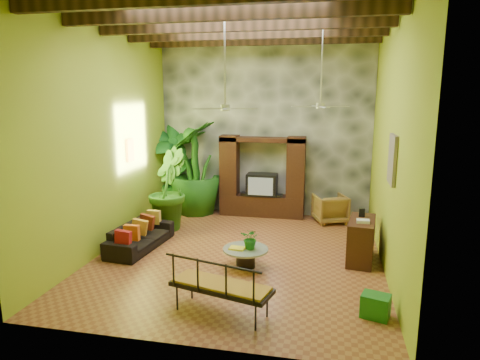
% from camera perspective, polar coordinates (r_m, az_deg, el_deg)
% --- Properties ---
extents(ground, '(7.00, 7.00, 0.00)m').
position_cam_1_polar(ground, '(9.50, -0.09, -9.95)').
color(ground, brown).
rests_on(ground, ground).
extents(ceiling, '(6.00, 7.00, 0.02)m').
position_cam_1_polar(ceiling, '(8.97, -0.10, 21.29)').
color(ceiling, silver).
rests_on(ceiling, back_wall).
extents(back_wall, '(6.00, 0.02, 5.00)m').
position_cam_1_polar(back_wall, '(12.32, 3.30, 6.97)').
color(back_wall, '#A2B629').
rests_on(back_wall, ground).
extents(left_wall, '(0.02, 7.00, 5.00)m').
position_cam_1_polar(left_wall, '(9.95, -17.32, 5.37)').
color(left_wall, '#A2B629').
rests_on(left_wall, ground).
extents(right_wall, '(0.02, 7.00, 5.00)m').
position_cam_1_polar(right_wall, '(8.78, 19.49, 4.46)').
color(right_wall, '#A2B629').
rests_on(right_wall, ground).
extents(stone_accent_wall, '(5.98, 0.10, 4.98)m').
position_cam_1_polar(stone_accent_wall, '(12.27, 3.25, 6.95)').
color(stone_accent_wall, '#3D4146').
rests_on(stone_accent_wall, ground).
extents(ceiling_beams, '(5.95, 5.36, 0.22)m').
position_cam_1_polar(ceiling_beams, '(8.93, -0.10, 19.90)').
color(ceiling_beams, '#372111').
rests_on(ceiling_beams, ceiling).
extents(entertainment_center, '(2.40, 0.55, 2.30)m').
position_cam_1_polar(entertainment_center, '(12.19, 2.96, -0.37)').
color(entertainment_center, black).
rests_on(entertainment_center, ground).
extents(ceiling_fan_front, '(1.28, 1.28, 1.86)m').
position_cam_1_polar(ceiling_fan_front, '(8.49, -2.01, 11.00)').
color(ceiling_fan_front, '#AAAAAF').
rests_on(ceiling_fan_front, ceiling).
extents(ceiling_fan_back, '(1.28, 1.28, 1.86)m').
position_cam_1_polar(ceiling_fan_back, '(9.85, 10.71, 10.89)').
color(ceiling_fan_back, '#AAAAAF').
rests_on(ceiling_fan_back, ceiling).
extents(wall_art_mask, '(0.06, 0.32, 0.55)m').
position_cam_1_polar(wall_art_mask, '(10.86, -14.47, 3.88)').
color(wall_art_mask, yellow).
rests_on(wall_art_mask, left_wall).
extents(wall_art_painting, '(0.06, 0.70, 0.90)m').
position_cam_1_polar(wall_art_painting, '(8.21, 19.65, 2.59)').
color(wall_art_painting, '#295F99').
rests_on(wall_art_painting, right_wall).
extents(sofa, '(0.95, 2.01, 0.57)m').
position_cam_1_polar(sofa, '(10.07, -13.17, -7.29)').
color(sofa, black).
rests_on(sofa, ground).
extents(wicker_armchair, '(1.06, 1.07, 0.76)m').
position_cam_1_polar(wicker_armchair, '(11.95, 11.92, -3.73)').
color(wicker_armchair, brown).
rests_on(wicker_armchair, ground).
extents(tall_plant_a, '(1.67, 1.41, 2.69)m').
position_cam_1_polar(tall_plant_a, '(12.80, -8.82, 1.81)').
color(tall_plant_a, '#17591D').
rests_on(tall_plant_a, ground).
extents(tall_plant_b, '(1.28, 1.41, 2.10)m').
position_cam_1_polar(tall_plant_b, '(11.17, -9.73, -1.18)').
color(tall_plant_b, '#296219').
rests_on(tall_plant_b, ground).
extents(tall_plant_c, '(1.58, 1.58, 2.71)m').
position_cam_1_polar(tall_plant_c, '(12.47, -5.97, 1.66)').
color(tall_plant_c, '#1E5917').
rests_on(tall_plant_c, ground).
extents(coffee_table, '(0.92, 0.92, 0.40)m').
position_cam_1_polar(coffee_table, '(8.80, 0.75, -9.97)').
color(coffee_table, black).
rests_on(coffee_table, ground).
extents(centerpiece_plant, '(0.46, 0.43, 0.43)m').
position_cam_1_polar(centerpiece_plant, '(8.65, 1.47, -7.80)').
color(centerpiece_plant, '#1B681C').
rests_on(centerpiece_plant, coffee_table).
extents(yellow_tray, '(0.32, 0.25, 0.03)m').
position_cam_1_polar(yellow_tray, '(8.70, -0.39, -9.09)').
color(yellow_tray, yellow).
rests_on(yellow_tray, coffee_table).
extents(iron_bench, '(1.74, 1.00, 0.57)m').
position_cam_1_polar(iron_bench, '(6.92, -2.68, -13.75)').
color(iron_bench, black).
rests_on(iron_bench, ground).
extents(side_console, '(0.64, 1.18, 0.90)m').
position_cam_1_polar(side_console, '(9.39, 15.84, -7.75)').
color(side_console, '#3C2013').
rests_on(side_console, ground).
extents(green_bin, '(0.50, 0.43, 0.37)m').
position_cam_1_polar(green_bin, '(7.35, 17.62, -15.71)').
color(green_bin, '#1D6E36').
rests_on(green_bin, ground).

